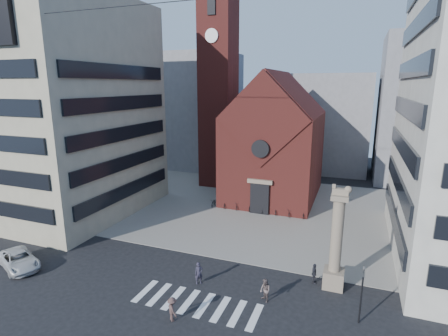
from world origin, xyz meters
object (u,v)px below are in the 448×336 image
Objects in this scene: lion_column at (336,248)px; pedestrian_1 at (265,291)px; pedestrian_2 at (314,274)px; scooter_0 at (214,202)px; traffic_light at (362,293)px; pedestrian_0 at (199,273)px; white_car at (19,260)px.

pedestrian_1 is at bearing -140.36° from lion_column.
scooter_0 is (-15.03, 14.47, -0.33)m from pedestrian_2.
pedestrian_0 is at bearing 177.51° from traffic_light.
traffic_light is (1.99, -4.00, -1.17)m from lion_column.
pedestrian_2 is (25.17, 6.87, 0.13)m from white_car.
pedestrian_0 is (-10.44, -3.46, -2.52)m from lion_column.
pedestrian_2 is at bearing -50.99° from scooter_0.
traffic_light reaches higher than pedestrian_0.
lion_column reaches higher than traffic_light.
lion_column reaches higher than pedestrian_2.
pedestrian_2 is 20.87m from scooter_0.
pedestrian_1 is 1.05× the size of pedestrian_2.
traffic_light is at bearing -60.85° from white_car.
pedestrian_1 is at bearing -58.88° from white_car.
lion_column reaches higher than scooter_0.
pedestrian_0 reaches higher than pedestrian_2.
scooter_0 is at bearing -1.98° from white_car.
lion_column is at bearing 116.46° from traffic_light.
pedestrian_0 is (16.27, 3.41, 0.20)m from white_car.
pedestrian_0 is 9.55m from pedestrian_2.
pedestrian_1 is (22.00, 2.97, 0.17)m from white_car.
white_car is 22.20m from pedestrian_1.
pedestrian_1 is (-6.70, 0.10, -1.38)m from traffic_light.
pedestrian_2 is 0.93× the size of scooter_0.
pedestrian_0 is (-12.43, 0.54, -1.35)m from traffic_light.
white_car is 2.83× the size of pedestrian_0.
lion_column reaches higher than pedestrian_0.
pedestrian_0 is 1.08× the size of pedestrian_2.
white_car is 23.63m from scooter_0.
pedestrian_2 is at bearing 92.95° from pedestrian_1.
white_car is 2.85× the size of scooter_0.
pedestrian_0 is 1.03× the size of pedestrian_1.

